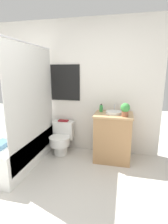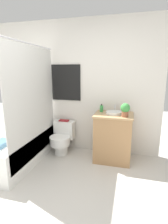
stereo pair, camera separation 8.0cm
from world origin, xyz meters
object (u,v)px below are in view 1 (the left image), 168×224
object	(u,v)px
soap_bottle	(101,108)
toilet	(61,138)
book_on_tank	(63,121)
sink	(114,112)
potted_plant	(125,109)

from	to	relation	value
soap_bottle	toilet	bearing A→B (deg)	-172.37
toilet	book_on_tank	xyz separation A→B (m)	(0.00, 0.13, 0.31)
sink	toilet	bearing A→B (deg)	-179.84
sink	book_on_tank	world-z (taller)	sink
book_on_tank	toilet	bearing A→B (deg)	-90.00
toilet	soap_bottle	xyz separation A→B (m)	(0.75, 0.10, 0.60)
sink	soap_bottle	distance (m)	0.26
toilet	sink	world-z (taller)	sink
sink	book_on_tank	xyz separation A→B (m)	(-0.98, 0.13, -0.25)
toilet	sink	distance (m)	1.13
sink	soap_bottle	bearing A→B (deg)	157.55
sink	potted_plant	xyz separation A→B (m)	(0.19, -0.16, 0.10)
soap_bottle	book_on_tank	distance (m)	0.80
toilet	book_on_tank	distance (m)	0.34
sink	soap_bottle	size ratio (longest dim) A/B	2.23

